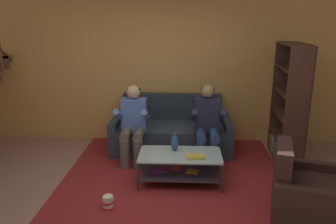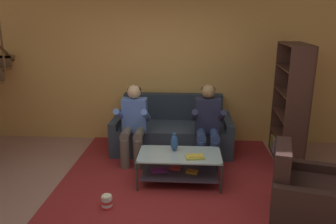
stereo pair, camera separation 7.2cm
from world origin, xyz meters
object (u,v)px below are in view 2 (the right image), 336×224
Objects in this scene: popcorn_tub at (107,201)px; person_seated_left at (134,121)px; book_stack at (195,157)px; bookshelf at (291,116)px; couch at (172,132)px; coffee_table at (179,164)px; armchair at (310,198)px; person_seated_right at (208,122)px; vase at (174,143)px.

person_seated_left is at bearing 85.29° from popcorn_tub.
book_stack is (0.93, -0.79, -0.22)m from person_seated_left.
person_seated_left is 2.45m from bookshelf.
couch is at bearing 171.79° from bookshelf.
person_seated_left is at bearing 137.37° from coffee_table.
bookshelf reaches higher than couch.
coffee_table is at bearing 150.09° from book_stack.
armchair is (-0.24, -1.72, -0.43)m from bookshelf.
armchair is at bearing -33.58° from person_seated_left.
person_seated_right is 1.85m from armchair.
vase is 1.37× the size of popcorn_tub.
couch is 7.57× the size of book_stack.
person_seated_right reaches higher than couch.
coffee_table is (0.15, -1.20, -0.02)m from couch.
armchair is (1.06, -1.46, -0.39)m from person_seated_right.
vase reaches higher than coffee_table.
armchair is at bearing -53.98° from person_seated_right.
book_stack is at bearing -104.29° from person_seated_right.
popcorn_tub is (-0.83, -0.70, -0.18)m from coffee_table.
person_seated_right is at bearing 75.71° from book_stack.
person_seated_left is at bearing 139.89° from book_stack.
couch is at bearing 70.34° from popcorn_tub.
vase is at bearing -40.48° from person_seated_left.
armchair is (1.54, -0.90, -0.26)m from vase.
coffee_table is 5.97× the size of popcorn_tub.
bookshelf reaches higher than armchair.
person_seated_left is 0.98× the size of person_seated_right.
armchair is at bearing -28.01° from book_stack.
vase is 1.97m from bookshelf.
bookshelf is at bearing 81.90° from armchair.
coffee_table is 1.11m from popcorn_tub.
armchair reaches higher than book_stack.
popcorn_tub is at bearing -150.89° from book_stack.
person_seated_right is 0.85m from book_stack.
popcorn_tub is (-0.11, -1.37, -0.57)m from person_seated_left.
person_seated_left is 0.86m from vase.
person_seated_right is at bearing 47.71° from popcorn_tub.
book_stack is 1.40× the size of popcorn_tub.
book_stack is 1.86m from bookshelf.
book_stack is at bearing -39.22° from vase.
bookshelf reaches higher than person_seated_left.
bookshelf is 1.79m from armchair.
vase reaches higher than popcorn_tub.
person_seated_left is 4.59× the size of book_stack.
vase is 0.38m from book_stack.
vase is at bearing 46.77° from popcorn_tub.
person_seated_right is (0.57, -0.53, 0.37)m from couch.
vase is (0.65, -0.56, -0.12)m from person_seated_left.
bookshelf is (1.79, 0.82, 0.17)m from vase.
person_seated_left reaches higher than vase.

